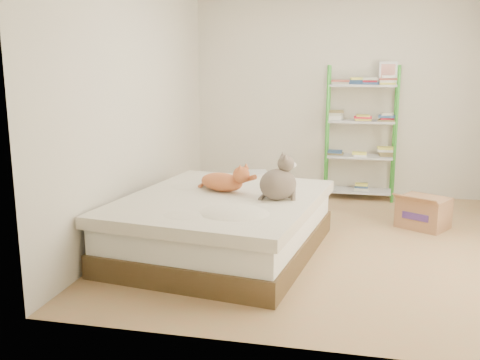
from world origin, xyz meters
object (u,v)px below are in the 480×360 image
(white_bin, at_px, (255,184))
(bed, at_px, (222,224))
(cardboard_box, at_px, (424,212))
(orange_cat, at_px, (222,180))
(grey_cat, at_px, (278,177))
(shelf_unit, at_px, (361,129))

(white_bin, bearing_deg, bed, -87.41)
(cardboard_box, bearing_deg, white_bin, -174.00)
(cardboard_box, bearing_deg, orange_cat, -122.43)
(orange_cat, distance_m, cardboard_box, 2.23)
(orange_cat, xyz_separation_m, white_bin, (-0.04, 1.91, -0.46))
(bed, distance_m, grey_cat, 0.69)
(grey_cat, distance_m, white_bin, 2.29)
(shelf_unit, relative_size, cardboard_box, 2.76)
(grey_cat, xyz_separation_m, shelf_unit, (0.72, 2.40, 0.18))
(white_bin, bearing_deg, cardboard_box, -25.16)
(orange_cat, xyz_separation_m, grey_cat, (0.57, -0.23, 0.09))
(orange_cat, distance_m, grey_cat, 0.62)
(bed, height_order, shelf_unit, shelf_unit)
(bed, distance_m, white_bin, 2.12)
(bed, relative_size, grey_cat, 5.65)
(bed, height_order, orange_cat, orange_cat)
(grey_cat, height_order, cardboard_box, grey_cat)
(cardboard_box, relative_size, white_bin, 1.71)
(shelf_unit, distance_m, white_bin, 1.53)
(cardboard_box, bearing_deg, grey_cat, -107.96)
(orange_cat, xyz_separation_m, cardboard_box, (1.96, 0.97, -0.47))
(bed, relative_size, shelf_unit, 1.30)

